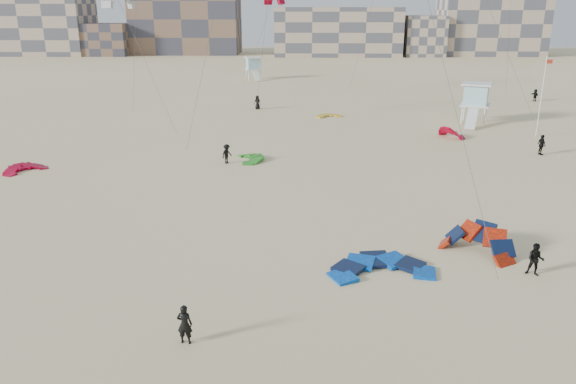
{
  "coord_description": "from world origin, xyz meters",
  "views": [
    {
      "loc": [
        1.08,
        -21.54,
        12.42
      ],
      "look_at": [
        0.38,
        6.0,
        3.24
      ],
      "focal_mm": 35.0,
      "sensor_mm": 36.0,
      "label": 1
    }
  ],
  "objects_px": {
    "kite_ground_orange": "(476,253)",
    "kitesurfer_main": "(185,324)",
    "kite_ground_blue": "(381,271)",
    "lifeguard_tower_near": "(475,103)"
  },
  "relations": [
    {
      "from": "kite_ground_blue",
      "to": "kitesurfer_main",
      "type": "xyz_separation_m",
      "value": [
        -8.38,
        -6.35,
        0.82
      ]
    },
    {
      "from": "lifeguard_tower_near",
      "to": "kite_ground_orange",
      "type": "bearing_deg",
      "value": -84.68
    },
    {
      "from": "kite_ground_orange",
      "to": "lifeguard_tower_near",
      "type": "relative_size",
      "value": 0.61
    },
    {
      "from": "kite_ground_orange",
      "to": "lifeguard_tower_near",
      "type": "height_order",
      "value": "lifeguard_tower_near"
    },
    {
      "from": "kite_ground_orange",
      "to": "kitesurfer_main",
      "type": "relative_size",
      "value": 2.4
    },
    {
      "from": "kite_ground_orange",
      "to": "lifeguard_tower_near",
      "type": "distance_m",
      "value": 36.27
    },
    {
      "from": "kite_ground_orange",
      "to": "kitesurfer_main",
      "type": "distance_m",
      "value": 16.23
    },
    {
      "from": "kite_ground_blue",
      "to": "lifeguard_tower_near",
      "type": "bearing_deg",
      "value": 59.72
    },
    {
      "from": "kite_ground_orange",
      "to": "kitesurfer_main",
      "type": "xyz_separation_m",
      "value": [
        -13.69,
        -8.68,
        0.82
      ]
    },
    {
      "from": "kite_ground_orange",
      "to": "kite_ground_blue",
      "type": "bearing_deg",
      "value": -114.64
    }
  ]
}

